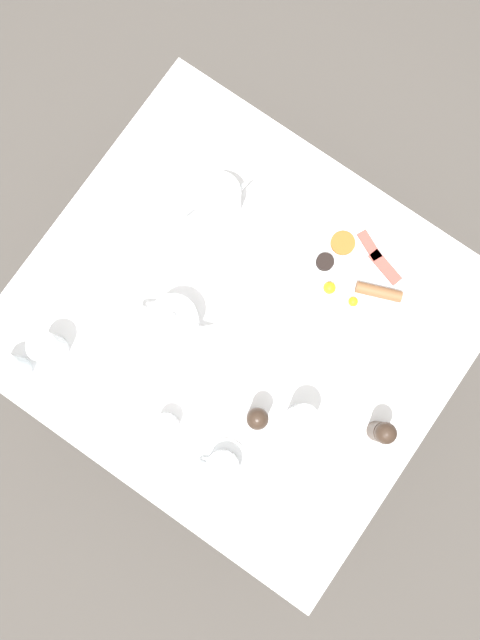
% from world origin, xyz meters
% --- Properties ---
extents(ground_plane, '(8.00, 8.00, 0.00)m').
position_xyz_m(ground_plane, '(0.00, 0.00, 0.00)').
color(ground_plane, '#4C4742').
extents(table, '(0.98, 1.08, 0.73)m').
position_xyz_m(table, '(0.00, 0.00, 0.66)').
color(table, white).
rests_on(table, ground_plane).
extents(breakfast_plate, '(0.30, 0.30, 0.04)m').
position_xyz_m(breakfast_plate, '(-0.26, 0.17, 0.74)').
color(breakfast_plate, white).
rests_on(breakfast_plate, table).
extents(teapot_near, '(0.12, 0.20, 0.12)m').
position_xyz_m(teapot_near, '(0.09, -0.13, 0.78)').
color(teapot_near, white).
rests_on(teapot_near, table).
extents(teapot_far, '(0.19, 0.12, 0.12)m').
position_xyz_m(teapot_far, '(-0.21, -0.22, 0.78)').
color(teapot_far, white).
rests_on(teapot_far, table).
extents(teacup_with_saucer_left, '(0.13, 0.13, 0.06)m').
position_xyz_m(teacup_with_saucer_left, '(0.32, 0.17, 0.76)').
color(teacup_with_saucer_left, white).
rests_on(teacup_with_saucer_left, table).
extents(water_glass_tall, '(0.07, 0.07, 0.11)m').
position_xyz_m(water_glass_tall, '(0.32, -0.34, 0.79)').
color(water_glass_tall, white).
rests_on(water_glass_tall, table).
extents(water_glass_short, '(0.07, 0.07, 0.10)m').
position_xyz_m(water_glass_short, '(0.42, -0.38, 0.78)').
color(water_glass_short, white).
rests_on(water_glass_short, table).
extents(wine_glass_spare, '(0.07, 0.07, 0.12)m').
position_xyz_m(wine_glass_spare, '(0.11, 0.26, 0.79)').
color(wine_glass_spare, white).
rests_on(wine_glass_spare, table).
extents(creamer_jug, '(0.08, 0.06, 0.06)m').
position_xyz_m(creamer_jug, '(0.31, -0.00, 0.76)').
color(creamer_jug, white).
rests_on(creamer_jug, table).
extents(pepper_grinder, '(0.05, 0.05, 0.13)m').
position_xyz_m(pepper_grinder, '(0.03, 0.43, 0.80)').
color(pepper_grinder, '#38281E').
rests_on(pepper_grinder, table).
extents(salt_grinder, '(0.05, 0.05, 0.13)m').
position_xyz_m(salt_grinder, '(0.17, 0.17, 0.80)').
color(salt_grinder, '#38281E').
rests_on(salt_grinder, table).
extents(fork_by_plate, '(0.03, 0.17, 0.00)m').
position_xyz_m(fork_by_plate, '(0.28, 0.40, 0.73)').
color(fork_by_plate, silver).
rests_on(fork_by_plate, table).
extents(knife_by_plate, '(0.21, 0.08, 0.00)m').
position_xyz_m(knife_by_plate, '(0.17, -0.39, 0.73)').
color(knife_by_plate, silver).
rests_on(knife_by_plate, table).
extents(spoon_for_tea, '(0.12, 0.10, 0.00)m').
position_xyz_m(spoon_for_tea, '(-0.08, -0.01, 0.73)').
color(spoon_for_tea, silver).
rests_on(spoon_for_tea, table).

